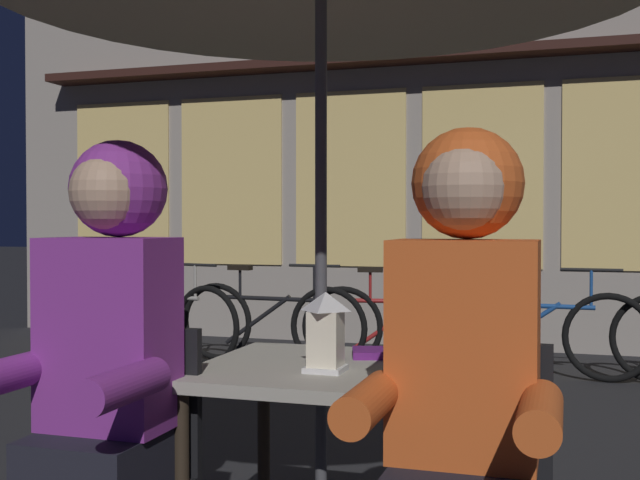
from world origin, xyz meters
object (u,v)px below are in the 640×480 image
object	(u,v)px
chair_left	(116,468)
bicycle_fourth	(536,332)
bicycle_second	(271,322)
bicycle_nearest	(160,319)
cafe_table	(321,398)
person_left_hooded	(104,343)
person_right_hooded	(463,362)
lantern	(326,330)
bicycle_third	(405,326)
book	(384,353)

from	to	relation	value
chair_left	bicycle_fourth	bearing A→B (deg)	77.09
bicycle_second	bicycle_nearest	bearing A→B (deg)	-174.41
cafe_table	bicycle_second	distance (m)	4.13
cafe_table	bicycle_second	xyz separation A→B (m)	(-1.63, 3.79, -0.29)
cafe_table	person_left_hooded	world-z (taller)	person_left_hooded
person_right_hooded	bicycle_fourth	size ratio (longest dim) A/B	0.83
lantern	bicycle_third	bearing A→B (deg)	98.03
book	person_left_hooded	bearing A→B (deg)	-151.70
chair_left	bicycle_third	size ratio (longest dim) A/B	0.52
book	bicycle_nearest	bearing A→B (deg)	111.92
bicycle_second	person_left_hooded	bearing A→B (deg)	-74.76
lantern	bicycle_nearest	size ratio (longest dim) A/B	0.14
bicycle_nearest	book	distance (m)	4.47
bicycle_third	book	distance (m)	3.80
lantern	person_right_hooded	distance (m)	0.54
bicycle_nearest	bicycle_third	size ratio (longest dim) A/B	0.99
person_right_hooded	bicycle_third	bearing A→B (deg)	102.99
cafe_table	person_right_hooded	size ratio (longest dim) A/B	0.53
person_right_hooded	bicycle_fourth	xyz separation A→B (m)	(0.01, 4.29, -0.50)
lantern	chair_left	bearing A→B (deg)	-153.00
bicycle_second	bicycle_fourth	size ratio (longest dim) A/B	1.00
person_right_hooded	bicycle_nearest	world-z (taller)	person_right_hooded
person_right_hooded	book	world-z (taller)	person_right_hooded
lantern	bicycle_nearest	bearing A→B (deg)	124.88
bicycle_nearest	book	xyz separation A→B (m)	(2.75, -3.50, 0.41)
bicycle_nearest	book	bearing A→B (deg)	-51.83
cafe_table	lantern	size ratio (longest dim) A/B	3.20
bicycle_third	bicycle_second	bearing A→B (deg)	-173.69
person_right_hooded	bicycle_second	distance (m)	4.74
bicycle_third	bicycle_fourth	world-z (taller)	same
book	cafe_table	bearing A→B (deg)	-143.92
lantern	cafe_table	bearing A→B (deg)	114.30
cafe_table	bicycle_nearest	size ratio (longest dim) A/B	0.45
lantern	bicycle_third	world-z (taller)	lantern
cafe_table	book	xyz separation A→B (m)	(0.15, 0.19, 0.11)
person_right_hooded	bicycle_third	world-z (taller)	person_right_hooded
bicycle_second	bicycle_third	world-z (taller)	same
chair_left	book	xyz separation A→B (m)	(0.63, 0.56, 0.26)
cafe_table	bicycle_nearest	distance (m)	4.53
lantern	person_left_hooded	xyz separation A→B (m)	(-0.53, -0.32, -0.01)
cafe_table	bicycle_third	bearing A→B (deg)	97.58
chair_left	person_left_hooded	size ratio (longest dim) A/B	0.62
bicycle_second	bicycle_third	bearing A→B (deg)	6.31
bicycle_fourth	bicycle_second	bearing A→B (deg)	-177.95
person_left_hooded	bicycle_fourth	xyz separation A→B (m)	(0.97, 4.29, -0.50)
bicycle_fourth	book	distance (m)	3.71
person_right_hooded	bicycle_second	bearing A→B (deg)	116.58
bicycle_nearest	bicycle_second	xyz separation A→B (m)	(0.97, 0.10, 0.00)
person_right_hooded	bicycle_second	size ratio (longest dim) A/B	0.83
bicycle_second	book	size ratio (longest dim) A/B	8.40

